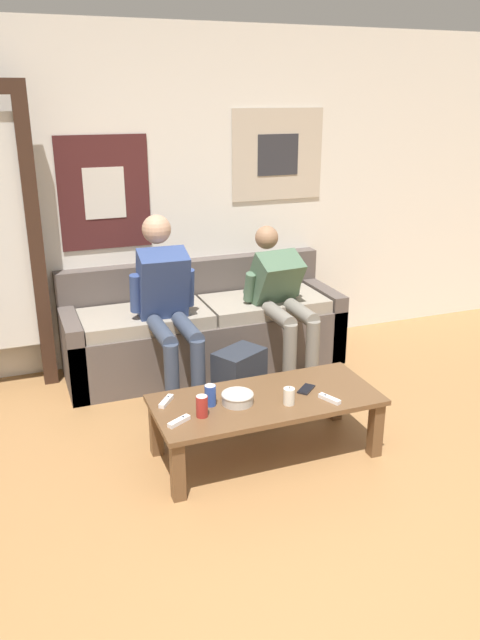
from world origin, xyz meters
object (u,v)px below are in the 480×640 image
person_seated_teen (281,297)px  ceramic_bowl (237,398)px  game_controller_far_center (329,399)px  backpack (241,380)px  game_controller_near_left (179,421)px  person_seated_adult (167,301)px  drink_can_blue (210,395)px  drink_can_red (202,406)px  coffee_table (266,406)px  pillar_candle (289,396)px  couch (204,331)px  game_controller_near_right (166,401)px  cell_phone (306,389)px

person_seated_teen → ceramic_bowl: (-0.74, -1.04, -0.21)m
game_controller_far_center → backpack: bearing=106.6°
person_seated_teen → ceramic_bowl: size_ratio=5.87×
person_seated_teen → game_controller_near_left: 1.62m
game_controller_near_left → person_seated_teen: bearing=45.6°
person_seated_adult → ceramic_bowl: (0.13, -1.02, -0.28)m
backpack → game_controller_near_left: (-0.64, -0.75, 0.20)m
person_seated_adult → drink_can_blue: 1.02m
backpack → drink_can_red: (-0.50, -0.72, 0.25)m
game_controller_near_left → backpack: bearing=49.4°
backpack → drink_can_red: 0.91m
drink_can_red → game_controller_near_left: drink_can_red is taller
coffee_table → pillar_candle: (0.09, -0.12, 0.11)m
person_seated_adult → pillar_candle: person_seated_adult is taller
couch → ceramic_bowl: size_ratio=11.46×
drink_can_red → pillar_candle: bearing=-4.4°
person_seated_teen → drink_can_red: person_seated_teen is taller
backpack → game_controller_near_right: backpack is taller
person_seated_adult → game_controller_far_center: bearing=-61.5°
couch → drink_can_blue: size_ratio=17.38×
drink_can_blue → cell_phone: (0.60, -0.02, -0.06)m
pillar_candle → drink_can_red: bearing=175.6°
game_controller_near_right → drink_can_red: bearing=-56.8°
couch → person_seated_teen: bearing=-34.2°
ceramic_bowl → coffee_table: bearing=1.2°
game_controller_near_left → cell_phone: bearing=8.0°
ceramic_bowl → drink_can_red: size_ratio=1.52×
drink_can_red → game_controller_near_left: 0.15m
drink_can_red → person_seated_adult: bearing=84.6°
couch → backpack: (0.03, -0.74, -0.10)m
person_seated_adult → person_seated_teen: person_seated_adult is taller
ceramic_bowl → game_controller_near_left: size_ratio=1.32×
pillar_candle → drink_can_blue: bearing=160.7°
coffee_table → backpack: size_ratio=3.26×
couch → cell_phone: size_ratio=14.82×
coffee_table → pillar_candle: bearing=-52.3°
coffee_table → cell_phone: cell_phone is taller
pillar_candle → ceramic_bowl: bearing=157.2°
game_controller_near_left → game_controller_near_right: 0.25m
person_seated_adult → backpack: person_seated_adult is taller
person_seated_teen → coffee_table: bearing=-118.5°
drink_can_blue → cell_phone: bearing=-2.2°
backpack → game_controller_far_center: size_ratio=2.79×
person_seated_adult → game_controller_far_center: size_ratio=8.63×
couch → ceramic_bowl: 1.41m
game_controller_near_right → drink_can_blue: bearing=-26.1°
backpack → coffee_table: bearing=-97.6°
couch → person_seated_teen: size_ratio=1.95×
backpack → drink_can_red: bearing=-124.9°
drink_can_blue → game_controller_near_right: 0.26m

